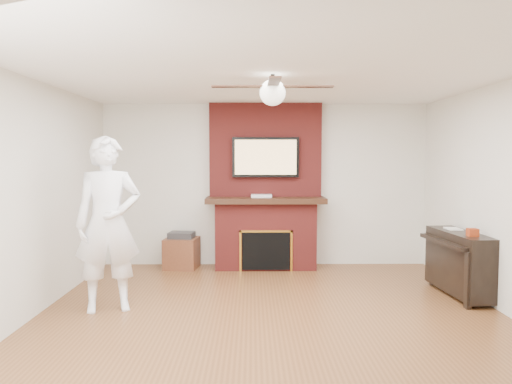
{
  "coord_description": "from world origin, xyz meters",
  "views": [
    {
      "loc": [
        -0.21,
        -5.0,
        1.68
      ],
      "look_at": [
        -0.16,
        0.9,
        1.27
      ],
      "focal_mm": 35.0,
      "sensor_mm": 36.0,
      "label": 1
    }
  ],
  "objects_px": {
    "fireplace": "(265,202)",
    "side_table": "(182,251)",
    "person": "(108,224)",
    "piano": "(459,262)"
  },
  "relations": [
    {
      "from": "person",
      "to": "piano",
      "type": "relative_size",
      "value": 1.58
    },
    {
      "from": "person",
      "to": "side_table",
      "type": "distance_m",
      "value": 2.24
    },
    {
      "from": "person",
      "to": "piano",
      "type": "height_order",
      "value": "person"
    },
    {
      "from": "fireplace",
      "to": "side_table",
      "type": "relative_size",
      "value": 4.54
    },
    {
      "from": "side_table",
      "to": "piano",
      "type": "xyz_separation_m",
      "value": [
        3.58,
        -1.54,
        0.16
      ]
    },
    {
      "from": "fireplace",
      "to": "person",
      "type": "distance_m",
      "value": 2.78
    },
    {
      "from": "fireplace",
      "to": "person",
      "type": "height_order",
      "value": "fireplace"
    },
    {
      "from": "fireplace",
      "to": "person",
      "type": "xyz_separation_m",
      "value": [
        -1.78,
        -2.14,
        -0.04
      ]
    },
    {
      "from": "fireplace",
      "to": "piano",
      "type": "xyz_separation_m",
      "value": [
        2.31,
        -1.6,
        -0.58
      ]
    },
    {
      "from": "fireplace",
      "to": "person",
      "type": "bearing_deg",
      "value": -129.71
    }
  ]
}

